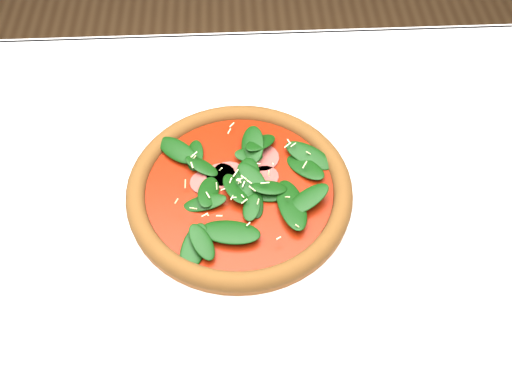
{
  "coord_description": "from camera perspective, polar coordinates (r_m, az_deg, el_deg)",
  "views": [
    {
      "loc": [
        0.07,
        -0.41,
        1.39
      ],
      "look_at": [
        0.09,
        0.04,
        0.77
      ],
      "focal_mm": 40.0,
      "sensor_mm": 36.0,
      "label": 1
    }
  ],
  "objects": [
    {
      "name": "dining_table",
      "position": [
        0.84,
        -6.16,
        -7.41
      ],
      "size": [
        1.21,
        0.81,
        0.75
      ],
      "color": "silver",
      "rests_on": "ground"
    },
    {
      "name": "plate",
      "position": [
        0.77,
        -1.63,
        -0.47
      ],
      "size": [
        0.35,
        0.35,
        0.02
      ],
      "color": "white",
      "rests_on": "dining_table"
    },
    {
      "name": "pizza",
      "position": [
        0.76,
        -1.67,
        0.42
      ],
      "size": [
        0.36,
        0.36,
        0.04
      ],
      "rotation": [
        0.0,
        0.0,
        0.22
      ],
      "color": "#955524",
      "rests_on": "plate"
    },
    {
      "name": "saucer_far",
      "position": [
        1.03,
        22.86,
        11.3
      ],
      "size": [
        0.16,
        0.16,
        0.01
      ],
      "color": "white",
      "rests_on": "dining_table"
    }
  ]
}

